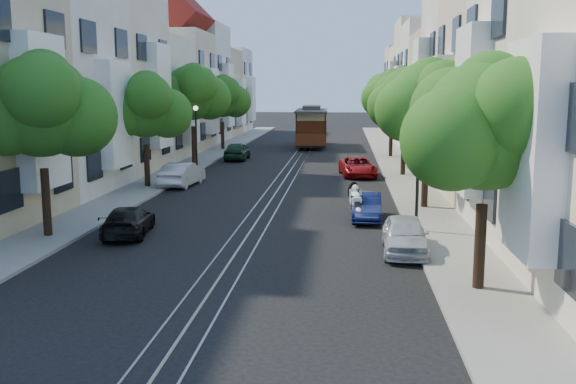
% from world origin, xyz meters
% --- Properties ---
extents(ground, '(200.00, 200.00, 0.00)m').
position_xyz_m(ground, '(0.00, 28.00, 0.00)').
color(ground, black).
rests_on(ground, ground).
extents(sidewalk_east, '(2.50, 80.00, 0.12)m').
position_xyz_m(sidewalk_east, '(7.25, 28.00, 0.06)').
color(sidewalk_east, gray).
rests_on(sidewalk_east, ground).
extents(sidewalk_west, '(2.50, 80.00, 0.12)m').
position_xyz_m(sidewalk_west, '(-7.25, 28.00, 0.06)').
color(sidewalk_west, gray).
rests_on(sidewalk_west, ground).
extents(rail_left, '(0.06, 80.00, 0.02)m').
position_xyz_m(rail_left, '(-0.55, 28.00, 0.01)').
color(rail_left, gray).
rests_on(rail_left, ground).
extents(rail_slot, '(0.06, 80.00, 0.02)m').
position_xyz_m(rail_slot, '(0.00, 28.00, 0.01)').
color(rail_slot, gray).
rests_on(rail_slot, ground).
extents(rail_right, '(0.06, 80.00, 0.02)m').
position_xyz_m(rail_right, '(0.55, 28.00, 0.01)').
color(rail_right, gray).
rests_on(rail_right, ground).
extents(lane_line, '(0.08, 80.00, 0.01)m').
position_xyz_m(lane_line, '(0.00, 28.00, 0.00)').
color(lane_line, tan).
rests_on(lane_line, ground).
extents(townhouses_east, '(7.75, 72.00, 12.00)m').
position_xyz_m(townhouses_east, '(11.87, 27.91, 5.18)').
color(townhouses_east, beige).
rests_on(townhouses_east, ground).
extents(townhouses_west, '(7.75, 72.00, 11.76)m').
position_xyz_m(townhouses_west, '(-11.87, 27.91, 5.08)').
color(townhouses_west, silver).
rests_on(townhouses_west, ground).
extents(tree_e_a, '(4.72, 3.87, 6.27)m').
position_xyz_m(tree_e_a, '(7.26, -3.02, 4.40)').
color(tree_e_a, black).
rests_on(tree_e_a, ground).
extents(tree_e_b, '(4.93, 4.08, 6.68)m').
position_xyz_m(tree_e_b, '(7.26, 8.98, 4.73)').
color(tree_e_b, black).
rests_on(tree_e_b, ground).
extents(tree_e_c, '(4.84, 3.99, 6.52)m').
position_xyz_m(tree_e_c, '(7.26, 19.98, 4.60)').
color(tree_e_c, black).
rests_on(tree_e_c, ground).
extents(tree_e_d, '(5.01, 4.16, 6.85)m').
position_xyz_m(tree_e_d, '(7.26, 30.98, 4.87)').
color(tree_e_d, black).
rests_on(tree_e_d, ground).
extents(tree_w_a, '(4.93, 4.08, 6.68)m').
position_xyz_m(tree_w_a, '(-7.14, 1.98, 4.73)').
color(tree_w_a, black).
rests_on(tree_w_a, ground).
extents(tree_w_b, '(4.72, 3.87, 6.27)m').
position_xyz_m(tree_w_b, '(-7.14, 13.98, 4.40)').
color(tree_w_b, black).
rests_on(tree_w_b, ground).
extents(tree_w_c, '(5.13, 4.28, 7.09)m').
position_xyz_m(tree_w_c, '(-7.14, 24.98, 5.07)').
color(tree_w_c, black).
rests_on(tree_w_c, ground).
extents(tree_w_d, '(4.84, 3.99, 6.52)m').
position_xyz_m(tree_w_d, '(-7.14, 35.98, 4.60)').
color(tree_w_d, black).
rests_on(tree_w_d, ground).
extents(lamp_east, '(0.32, 0.32, 4.16)m').
position_xyz_m(lamp_east, '(6.30, 4.00, 2.85)').
color(lamp_east, black).
rests_on(lamp_east, ground).
extents(lamp_west, '(0.32, 0.32, 4.16)m').
position_xyz_m(lamp_west, '(-6.30, 22.00, 2.85)').
color(lamp_west, black).
rests_on(lamp_west, ground).
extents(sportbike_rider, '(0.62, 1.94, 1.65)m').
position_xyz_m(sportbike_rider, '(4.03, 5.85, 0.88)').
color(sportbike_rider, black).
rests_on(sportbike_rider, ground).
extents(cable_car, '(3.12, 9.21, 3.51)m').
position_xyz_m(cable_car, '(0.50, 39.81, 2.08)').
color(cable_car, black).
rests_on(cable_car, ground).
extents(parked_car_e_near, '(1.58, 3.69, 1.24)m').
position_xyz_m(parked_car_e_near, '(5.60, 0.96, 0.62)').
color(parked_car_e_near, silver).
rests_on(parked_car_e_near, ground).
extents(parked_car_e_mid, '(1.23, 3.44, 1.13)m').
position_xyz_m(parked_car_e_mid, '(4.50, 6.37, 0.56)').
color(parked_car_e_mid, '#0D1744').
rests_on(parked_car_e_mid, ground).
extents(parked_car_e_far, '(2.52, 4.53, 1.20)m').
position_xyz_m(parked_car_e_far, '(4.40, 19.76, 0.60)').
color(parked_car_e_far, maroon).
rests_on(parked_car_e_far, ground).
extents(parked_car_w_near, '(2.00, 3.92, 1.09)m').
position_xyz_m(parked_car_w_near, '(-4.43, 2.73, 0.54)').
color(parked_car_w_near, black).
rests_on(parked_car_w_near, ground).
extents(parked_car_w_mid, '(1.83, 4.20, 1.34)m').
position_xyz_m(parked_car_w_mid, '(-5.47, 14.86, 0.67)').
color(parked_car_w_mid, silver).
rests_on(parked_car_w_mid, ground).
extents(parked_car_w_far, '(1.64, 4.05, 1.38)m').
position_xyz_m(parked_car_w_far, '(-4.60, 28.23, 0.69)').
color(parked_car_w_far, '#153520').
rests_on(parked_car_w_far, ground).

